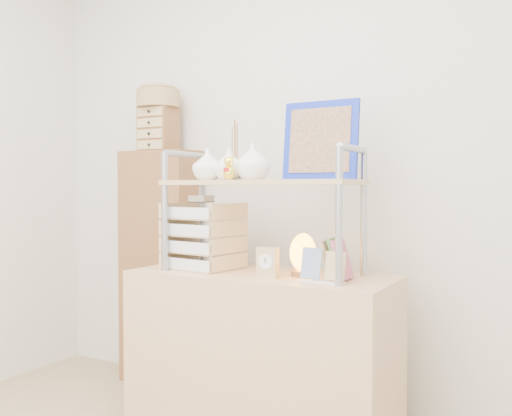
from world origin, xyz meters
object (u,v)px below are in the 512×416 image
at_px(letter_tray, 202,240).
at_px(salt_lamp, 303,254).
at_px(cabinet, 161,267).
at_px(desk, 261,355).

distance_m(letter_tray, salt_lamp, 0.52).
relative_size(cabinet, salt_lamp, 7.18).
relative_size(desk, letter_tray, 3.42).
distance_m(cabinet, letter_tray, 0.71).
height_order(desk, cabinet, cabinet).
bearing_deg(letter_tray, cabinet, 145.17).
bearing_deg(salt_lamp, letter_tray, -176.00).
bearing_deg(cabinet, salt_lamp, -17.23).
distance_m(desk, salt_lamp, 0.51).
xyz_separation_m(desk, cabinet, (-0.87, 0.37, 0.30)).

